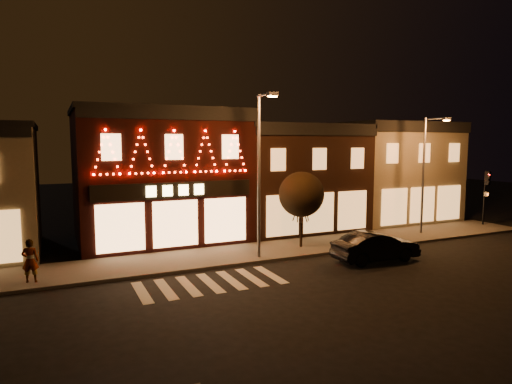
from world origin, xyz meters
TOP-DOWN VIEW (x-y plane):
  - ground at (0.00, 0.00)m, footprint 120.00×120.00m
  - sidewalk_far at (2.00, 8.00)m, footprint 44.00×4.00m
  - building_pulp at (0.00, 13.98)m, footprint 10.20×8.34m
  - building_right_a at (9.50, 13.99)m, footprint 9.20×8.28m
  - building_right_b at (18.50, 13.99)m, footprint 9.20×8.28m
  - traffic_signal_far at (22.97, 8.20)m, footprint 0.36×0.46m
  - streetlamp_mid at (3.69, 6.52)m, footprint 0.55×1.96m
  - streetlamp_right at (16.44, 7.70)m, footprint 0.55×1.78m
  - tree_right at (6.91, 7.81)m, footprint 2.65×2.65m
  - dark_sedan at (9.17, 3.90)m, footprint 4.76×1.76m
  - pedestrian at (-7.24, 6.98)m, footprint 0.78×0.60m

SIDE VIEW (x-z plane):
  - ground at x=0.00m, z-range 0.00..0.00m
  - sidewalk_far at x=2.00m, z-range 0.00..0.15m
  - dark_sedan at x=9.17m, z-range 0.00..1.56m
  - pedestrian at x=-7.24m, z-range 0.15..2.07m
  - traffic_signal_far at x=22.97m, z-range 1.01..5.04m
  - tree_right at x=6.91m, z-range 1.03..5.46m
  - building_right_a at x=9.50m, z-range 0.01..7.51m
  - building_right_b at x=18.50m, z-range 0.01..7.81m
  - building_pulp at x=0.00m, z-range 0.01..8.31m
  - streetlamp_right at x=16.44m, z-range 0.82..8.56m
  - streetlamp_mid at x=3.69m, z-range 0.90..9.47m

